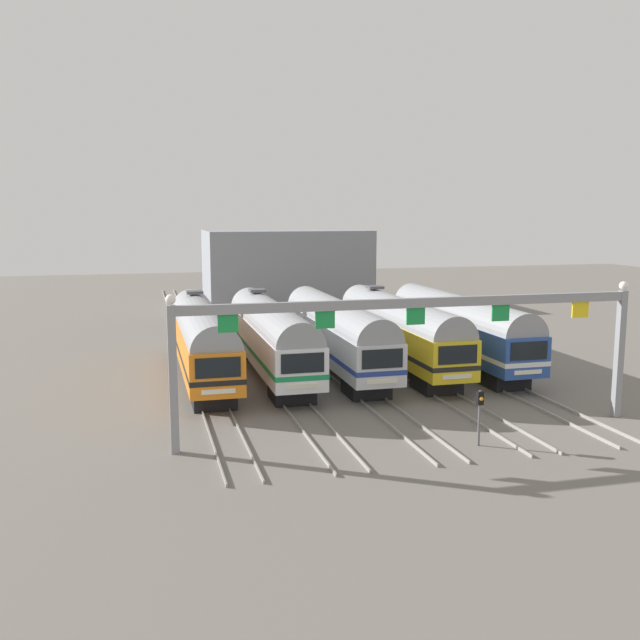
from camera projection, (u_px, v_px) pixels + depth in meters
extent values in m
plane|color=slate|center=(336.00, 372.00, 46.41)|extent=(160.00, 160.00, 0.00)
cube|color=gray|center=(177.00, 334.00, 60.36)|extent=(0.07, 70.00, 0.15)
cube|color=gray|center=(194.00, 333.00, 60.71)|extent=(0.07, 70.00, 0.15)
cube|color=gray|center=(227.00, 332.00, 61.43)|extent=(0.07, 70.00, 0.15)
cube|color=gray|center=(244.00, 331.00, 61.78)|extent=(0.07, 70.00, 0.15)
cube|color=gray|center=(276.00, 330.00, 62.50)|extent=(0.07, 70.00, 0.15)
cube|color=gray|center=(292.00, 329.00, 62.85)|extent=(0.07, 70.00, 0.15)
cube|color=gray|center=(324.00, 328.00, 63.57)|extent=(0.07, 70.00, 0.15)
cube|color=gray|center=(339.00, 327.00, 63.92)|extent=(0.07, 70.00, 0.15)
cube|color=gray|center=(370.00, 326.00, 64.64)|extent=(0.07, 70.00, 0.15)
cube|color=gray|center=(384.00, 325.00, 64.99)|extent=(0.07, 70.00, 0.15)
cube|color=orange|center=(202.00, 344.00, 43.93)|extent=(2.85, 18.00, 2.35)
cube|color=black|center=(202.00, 350.00, 43.99)|extent=(2.88, 18.02, 0.28)
cylinder|color=gray|center=(202.00, 326.00, 43.76)|extent=(2.74, 17.64, 2.74)
cube|color=black|center=(218.00, 368.00, 35.23)|extent=(2.28, 0.06, 1.03)
cube|color=silver|center=(219.00, 392.00, 35.41)|extent=(1.71, 0.05, 0.24)
cube|color=black|center=(213.00, 396.00, 38.16)|extent=(2.28, 2.60, 1.05)
cube|color=black|center=(195.00, 352.00, 50.22)|extent=(2.28, 2.60, 1.05)
cube|color=#4C4C51|center=(195.00, 292.00, 48.34)|extent=(1.10, 1.10, 0.20)
cube|color=white|center=(271.00, 341.00, 45.00)|extent=(2.85, 18.00, 2.35)
cube|color=#198C4C|center=(271.00, 347.00, 45.06)|extent=(2.88, 18.02, 0.28)
cylinder|color=gray|center=(271.00, 323.00, 44.83)|extent=(2.74, 17.64, 2.74)
cube|color=black|center=(303.00, 363.00, 36.30)|extent=(2.28, 0.06, 1.03)
cube|color=silver|center=(303.00, 386.00, 36.48)|extent=(1.71, 0.05, 0.24)
cube|color=black|center=(292.00, 391.00, 39.23)|extent=(2.28, 2.60, 1.05)
cube|color=black|center=(255.00, 349.00, 51.29)|extent=(2.28, 2.60, 1.05)
cube|color=#4C4C51|center=(257.00, 290.00, 49.41)|extent=(1.10, 1.10, 0.20)
cube|color=silver|center=(336.00, 338.00, 46.07)|extent=(2.85, 18.00, 2.35)
cube|color=navy|center=(336.00, 344.00, 46.13)|extent=(2.88, 18.02, 0.28)
cylinder|color=gray|center=(336.00, 321.00, 45.90)|extent=(2.74, 17.64, 2.74)
cube|color=black|center=(382.00, 359.00, 37.37)|extent=(2.28, 0.06, 1.03)
cube|color=silver|center=(382.00, 381.00, 37.55)|extent=(1.71, 0.05, 0.24)
cube|color=black|center=(366.00, 387.00, 40.30)|extent=(2.28, 2.60, 1.05)
cube|color=black|center=(313.00, 346.00, 52.36)|extent=(2.28, 2.60, 1.05)
cube|color=gold|center=(399.00, 335.00, 47.14)|extent=(2.85, 18.00, 2.35)
cube|color=black|center=(399.00, 341.00, 47.20)|extent=(2.88, 18.02, 0.28)
cylinder|color=gray|center=(399.00, 318.00, 46.97)|extent=(2.74, 17.64, 2.74)
cube|color=black|center=(458.00, 355.00, 38.44)|extent=(2.28, 0.06, 1.03)
cube|color=silver|center=(457.00, 377.00, 38.62)|extent=(1.71, 0.05, 0.24)
cube|color=black|center=(436.00, 382.00, 41.37)|extent=(2.28, 2.60, 1.05)
cube|color=black|center=(369.00, 344.00, 53.43)|extent=(2.28, 2.60, 1.05)
cube|color=#4C4C51|center=(375.00, 287.00, 51.56)|extent=(1.10, 1.10, 0.20)
cube|color=#284C9E|center=(458.00, 333.00, 48.21)|extent=(2.85, 18.00, 2.35)
cube|color=white|center=(458.00, 338.00, 48.27)|extent=(2.88, 18.02, 0.28)
cylinder|color=gray|center=(459.00, 316.00, 48.04)|extent=(2.74, 17.64, 2.74)
cube|color=black|center=(529.00, 351.00, 39.51)|extent=(2.28, 0.06, 1.03)
cube|color=silver|center=(528.00, 372.00, 39.70)|extent=(1.71, 0.05, 0.24)
cube|color=black|center=(503.00, 378.00, 42.44)|extent=(2.28, 2.60, 1.05)
cube|color=black|center=(422.00, 341.00, 54.50)|extent=(2.28, 2.60, 1.05)
cube|color=gray|center=(173.00, 380.00, 30.27)|extent=(0.36, 0.36, 6.50)
cube|color=gray|center=(619.00, 355.00, 35.73)|extent=(0.36, 0.36, 6.50)
cube|color=gray|center=(416.00, 303.00, 32.54)|extent=(22.17, 0.32, 0.44)
cube|color=#198C3F|center=(228.00, 323.00, 30.50)|extent=(0.90, 0.08, 0.80)
cube|color=#198C3F|center=(325.00, 320.00, 31.57)|extent=(0.90, 0.08, 0.80)
cube|color=#198C3F|center=(416.00, 316.00, 32.64)|extent=(0.90, 0.08, 0.80)
cube|color=#198C3F|center=(501.00, 313.00, 33.71)|extent=(0.90, 0.08, 0.80)
cube|color=yellow|center=(580.00, 310.00, 34.78)|extent=(0.90, 0.08, 0.80)
sphere|color=white|center=(171.00, 299.00, 29.73)|extent=(0.44, 0.44, 0.44)
sphere|color=white|center=(624.00, 286.00, 35.20)|extent=(0.44, 0.44, 0.44)
cylinder|color=#59595E|center=(479.00, 418.00, 31.54)|extent=(0.12, 0.12, 2.55)
cube|color=black|center=(480.00, 398.00, 31.40)|extent=(0.28, 0.24, 0.60)
sphere|color=orange|center=(481.00, 399.00, 31.27)|extent=(0.18, 0.18, 0.18)
cube|color=gray|center=(286.00, 267.00, 79.89)|extent=(18.06, 10.00, 8.35)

